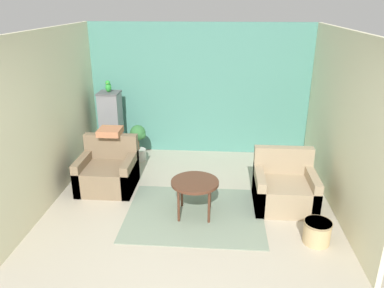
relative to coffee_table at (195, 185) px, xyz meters
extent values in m
plane|color=#B2A893|center=(-0.08, -1.34, -0.47)|extent=(20.00, 20.00, 0.00)
cube|color=#4C897A|center=(-0.08, 2.40, 0.77)|extent=(4.22, 0.06, 2.47)
cube|color=beige|center=(-2.16, 0.52, 0.77)|extent=(0.06, 3.71, 2.47)
cube|color=beige|center=(2.00, 0.52, 0.77)|extent=(0.06, 3.71, 2.47)
cube|color=gray|center=(0.00, 0.00, -0.46)|extent=(1.91, 1.54, 0.01)
cylinder|color=#512D1E|center=(0.00, 0.00, 0.03)|extent=(0.66, 0.66, 0.04)
cylinder|color=#512D1E|center=(-0.20, -0.20, -0.23)|extent=(0.04, 0.04, 0.48)
cylinder|color=#512D1E|center=(0.20, -0.20, -0.23)|extent=(0.04, 0.04, 0.48)
cylinder|color=#512D1E|center=(-0.20, 0.20, -0.23)|extent=(0.04, 0.04, 0.48)
cylinder|color=#512D1E|center=(0.20, 0.20, -0.23)|extent=(0.04, 0.04, 0.48)
cube|color=#7A664C|center=(-1.44, 0.67, -0.27)|extent=(0.87, 0.78, 0.40)
cube|color=#7A664C|center=(-1.44, 1.00, 0.13)|extent=(0.87, 0.14, 0.41)
cube|color=#7A664C|center=(-1.81, 0.67, -0.20)|extent=(0.12, 0.78, 0.54)
cube|color=#7A664C|center=(-1.07, 0.67, -0.20)|extent=(0.12, 0.78, 0.54)
cube|color=#9E896B|center=(1.28, 0.32, -0.27)|extent=(0.87, 0.78, 0.40)
cube|color=#9E896B|center=(1.28, 0.65, 0.13)|extent=(0.87, 0.14, 0.41)
cube|color=#9E896B|center=(0.91, 0.32, -0.20)|extent=(0.12, 0.78, 0.54)
cube|color=#9E896B|center=(1.65, 0.32, -0.20)|extent=(0.12, 0.78, 0.54)
cube|color=#555559|center=(-1.71, 1.96, -0.42)|extent=(0.45, 0.45, 0.09)
cube|color=gray|center=(-1.71, 1.96, 0.19)|extent=(0.37, 0.37, 1.15)
cube|color=#555559|center=(-1.71, 1.96, 0.78)|extent=(0.39, 0.39, 0.03)
ellipsoid|color=green|center=(-1.71, 1.96, 0.88)|extent=(0.10, 0.13, 0.16)
sphere|color=green|center=(-1.71, 1.95, 0.97)|extent=(0.09, 0.09, 0.09)
cone|color=gold|center=(-1.71, 1.91, 0.97)|extent=(0.04, 0.04, 0.04)
cone|color=green|center=(-1.71, 2.02, 0.87)|extent=(0.05, 0.11, 0.14)
cylinder|color=beige|center=(-1.19, 1.86, -0.37)|extent=(0.27, 0.27, 0.20)
cylinder|color=brown|center=(-1.19, 1.86, -0.15)|extent=(0.03, 0.03, 0.23)
sphere|color=#337038|center=(-1.19, 1.86, 0.07)|extent=(0.29, 0.29, 0.29)
sphere|color=#337038|center=(-1.27, 1.89, 0.02)|extent=(0.17, 0.17, 0.17)
sphere|color=#337038|center=(-1.12, 1.84, 0.03)|extent=(0.16, 0.16, 0.16)
cylinder|color=tan|center=(1.56, -0.53, -0.32)|extent=(0.33, 0.33, 0.29)
cylinder|color=#957E57|center=(1.56, -0.53, -0.19)|extent=(0.35, 0.35, 0.02)
cube|color=#B2704C|center=(-1.44, 1.00, 0.39)|extent=(0.36, 0.36, 0.10)
camera|label=1|loc=(0.31, -4.56, 2.37)|focal=35.00mm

